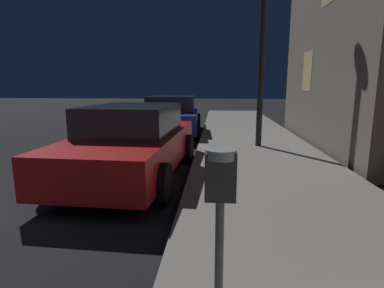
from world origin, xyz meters
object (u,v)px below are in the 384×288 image
car_red (132,142)px  car_blue (172,115)px  parking_meter (220,198)px  street_lamp (264,11)px

car_red → car_blue: (0.00, 5.53, 0.01)m
car_blue → parking_meter: bearing=-80.0°
car_blue → car_red: bearing=-90.0°
car_red → car_blue: bearing=90.0°
parking_meter → car_blue: 9.76m
parking_meter → car_blue: size_ratio=0.29×
parking_meter → car_red: bearing=112.5°
parking_meter → car_red: parking_meter is taller
car_red → parking_meter: bearing=-67.5°
car_blue → street_lamp: (2.84, -2.84, 3.00)m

